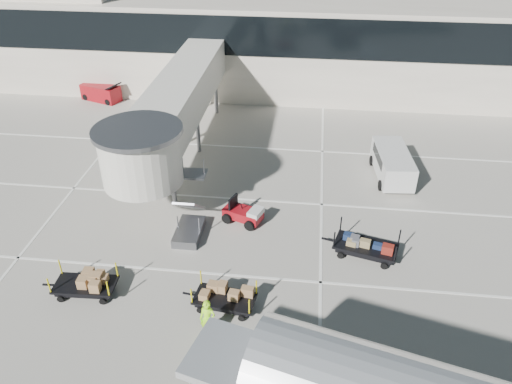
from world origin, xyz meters
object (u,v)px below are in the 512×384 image
Objects in this scene: box_cart_far at (83,284)px; suitcase_cart at (364,246)px; box_cart_near at (224,299)px; minivan at (392,162)px; baggage_tug at (244,214)px; belt_loader at (101,93)px; ground_worker at (208,319)px.

suitcase_cart is at bearing 15.88° from box_cart_far.
minivan is (9.03, 13.24, 0.60)m from box_cart_near.
box_cart_near is at bearing -68.77° from baggage_tug.
box_cart_near is 16.04m from minivan.
baggage_tug reaches higher than box_cart_near.
suitcase_cart is at bearing 42.64° from box_cart_near.
baggage_tug is 0.63× the size of belt_loader.
belt_loader reaches higher than box_cart_far.
box_cart_near is (-6.74, -4.73, -0.03)m from suitcase_cart.
belt_loader reaches higher than baggage_tug.
baggage_tug is 8.68m from ground_worker.
minivan reaches higher than suitcase_cart.
belt_loader is (-15.25, 16.87, 0.15)m from baggage_tug.
ground_worker reaches higher than box_cart_near.
suitcase_cart is 29.15m from belt_loader.
ground_worker is (-0.41, -1.70, 0.47)m from box_cart_near.
belt_loader is (-15.29, 23.83, 0.17)m from box_cart_near.
suitcase_cart is 1.15× the size of box_cart_near.
box_cart_near is 6.90m from box_cart_far.
box_cart_far is at bearing -146.66° from suitcase_cart.
box_cart_far is at bearing -146.16° from minivan.
box_cart_far is (-13.64, -4.55, 0.04)m from suitcase_cart.
box_cart_near is at bearing -129.79° from minivan.
box_cart_near is 1.82× the size of ground_worker.
minivan is at bearing 64.97° from ground_worker.
box_cart_near is 0.70× the size of minivan.
ground_worker is 17.67m from minivan.
belt_loader is at bearing 153.97° from suitcase_cart.
ground_worker is at bearing -39.85° from belt_loader.
suitcase_cart is 1.13× the size of box_cart_far.
baggage_tug is 0.49× the size of minivan.
ground_worker is at bearing -18.71° from box_cart_far.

